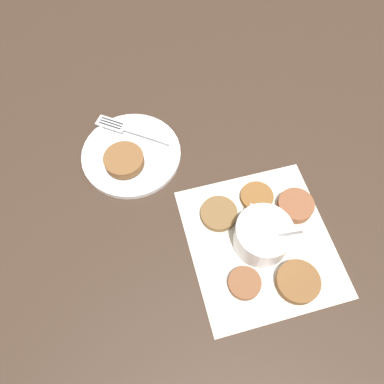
% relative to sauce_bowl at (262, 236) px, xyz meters
% --- Properties ---
extents(ground_plane, '(4.00, 4.00, 0.00)m').
position_rel_sauce_bowl_xyz_m(ground_plane, '(0.01, -0.02, -0.03)').
color(ground_plane, '#38281E').
extents(napkin, '(0.33, 0.31, 0.00)m').
position_rel_sauce_bowl_xyz_m(napkin, '(-0.00, -0.00, -0.03)').
color(napkin, silver).
rests_on(napkin, ground_plane).
extents(sauce_bowl, '(0.12, 0.11, 0.12)m').
position_rel_sauce_bowl_xyz_m(sauce_bowl, '(0.00, 0.00, 0.00)').
color(sauce_bowl, silver).
rests_on(sauce_bowl, napkin).
extents(fritter_0, '(0.08, 0.08, 0.02)m').
position_rel_sauce_bowl_xyz_m(fritter_0, '(-0.10, -0.03, -0.02)').
color(fritter_0, brown).
rests_on(fritter_0, napkin).
extents(fritter_1, '(0.07, 0.07, 0.02)m').
position_rel_sauce_bowl_xyz_m(fritter_1, '(0.04, -0.10, -0.02)').
color(fritter_1, brown).
rests_on(fritter_1, napkin).
extents(fritter_2, '(0.08, 0.08, 0.01)m').
position_rel_sauce_bowl_xyz_m(fritter_2, '(0.08, 0.06, -0.02)').
color(fritter_2, brown).
rests_on(fritter_2, napkin).
extents(fritter_3, '(0.06, 0.06, 0.01)m').
position_rel_sauce_bowl_xyz_m(fritter_3, '(-0.07, 0.06, -0.02)').
color(fritter_3, brown).
rests_on(fritter_3, napkin).
extents(fritter_4, '(0.07, 0.07, 0.01)m').
position_rel_sauce_bowl_xyz_m(fritter_4, '(0.09, -0.03, -0.02)').
color(fritter_4, brown).
rests_on(fritter_4, napkin).
extents(serving_plate, '(0.22, 0.22, 0.02)m').
position_rel_sauce_bowl_xyz_m(serving_plate, '(0.29, 0.18, -0.02)').
color(serving_plate, silver).
rests_on(serving_plate, ground_plane).
extents(fritter_on_plate, '(0.09, 0.09, 0.02)m').
position_rel_sauce_bowl_xyz_m(fritter_on_plate, '(0.26, 0.20, -0.00)').
color(fritter_on_plate, brown).
rests_on(fritter_on_plate, serving_plate).
extents(fork, '(0.13, 0.15, 0.00)m').
position_rel_sauce_bowl_xyz_m(fork, '(0.35, 0.18, -0.01)').
color(fork, silver).
rests_on(fork, serving_plate).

